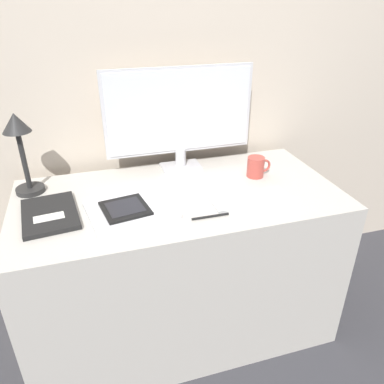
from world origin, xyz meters
The scene contains 11 objects.
ground_plane centered at (0.00, 0.00, 0.00)m, with size 10.00×10.00×0.00m, color #38383D.
wall_back centered at (0.00, 0.58, 1.20)m, with size 3.60×0.05×2.40m.
desk centered at (0.00, 0.17, 0.35)m, with size 1.29×0.64×0.71m.
monitor centered at (0.07, 0.42, 0.96)m, with size 0.66×0.11×0.45m.
keyboard centered at (0.25, 0.04, 0.72)m, with size 0.31×0.12×0.01m.
laptop centered at (-0.21, 0.09, 0.72)m, with size 0.34×0.29×0.02m.
ereader centered at (-0.23, 0.08, 0.73)m, with size 0.18×0.19×0.01m.
desk_lamp centered at (-0.57, 0.36, 0.92)m, with size 0.11×0.11×0.33m.
notebook centered at (-0.49, 0.14, 0.72)m, with size 0.22×0.29×0.02m.
coffee_mug centered at (0.36, 0.23, 0.75)m, with size 0.11×0.07×0.09m.
pen centered at (0.06, -0.04, 0.71)m, with size 0.14×0.01×0.01m.
Camera 1 is at (-0.33, -1.11, 1.42)m, focal length 35.00 mm.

